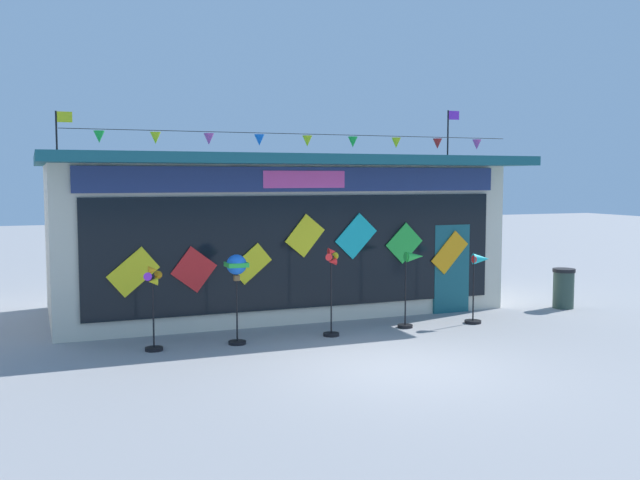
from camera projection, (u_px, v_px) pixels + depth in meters
ground_plane at (396, 366)px, 11.77m from camera, size 80.00×80.00×0.00m
kite_shop_building at (274, 232)px, 16.82m from camera, size 10.29×5.11×4.76m
wind_spinner_far_left at (153, 299)px, 12.71m from camera, size 0.35×0.32×1.52m
wind_spinner_left at (237, 273)px, 13.20m from camera, size 0.38×0.38×1.66m
wind_spinner_center_left at (332, 283)px, 13.89m from camera, size 0.34×0.31×1.72m
wind_spinner_center_right at (412, 273)px, 14.75m from camera, size 0.58×0.31×1.56m
wind_spinner_right at (479, 276)px, 15.20m from camera, size 0.55×0.35×1.47m
trash_bin at (563, 288)px, 16.97m from camera, size 0.52×0.52×0.93m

